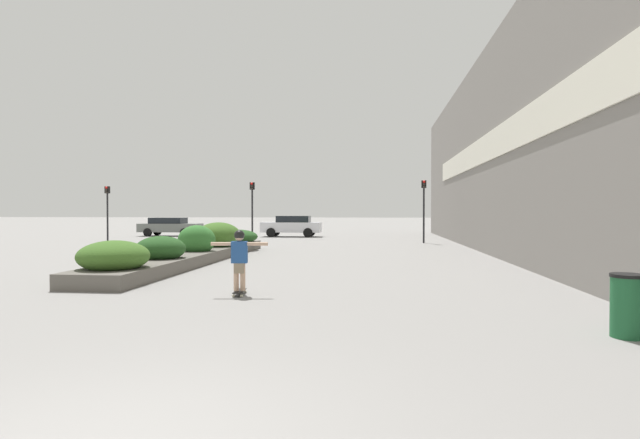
{
  "coord_description": "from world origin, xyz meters",
  "views": [
    {
      "loc": [
        2.1,
        -3.59,
        1.88
      ],
      "look_at": [
        -0.41,
        18.86,
        1.52
      ],
      "focal_mm": 28.0,
      "sensor_mm": 36.0,
      "label": 1
    }
  ],
  "objects_px": {
    "car_center_right": "(170,226)",
    "car_center_left": "(292,226)",
    "skateboard": "(240,292)",
    "traffic_light_right": "(424,201)",
    "traffic_light_far_left": "(107,204)",
    "skateboarder": "(239,254)",
    "car_leftmost": "(538,227)",
    "trash_bin": "(627,306)",
    "traffic_light_left": "(252,202)"
  },
  "relations": [
    {
      "from": "skateboard",
      "to": "trash_bin",
      "type": "height_order",
      "value": "trash_bin"
    },
    {
      "from": "traffic_light_far_left",
      "to": "car_center_right",
      "type": "bearing_deg",
      "value": 78.06
    },
    {
      "from": "traffic_light_far_left",
      "to": "trash_bin",
      "type": "bearing_deg",
      "value": -46.96
    },
    {
      "from": "trash_bin",
      "to": "traffic_light_far_left",
      "type": "distance_m",
      "value": 30.51
    },
    {
      "from": "trash_bin",
      "to": "car_center_right",
      "type": "distance_m",
      "value": 34.7
    },
    {
      "from": "car_center_right",
      "to": "traffic_light_right",
      "type": "height_order",
      "value": "traffic_light_right"
    },
    {
      "from": "car_center_right",
      "to": "trash_bin",
      "type": "bearing_deg",
      "value": 34.01
    },
    {
      "from": "car_center_right",
      "to": "traffic_light_left",
      "type": "relative_size",
      "value": 1.25
    },
    {
      "from": "skateboard",
      "to": "traffic_light_right",
      "type": "bearing_deg",
      "value": 66.82
    },
    {
      "from": "car_center_right",
      "to": "traffic_light_right",
      "type": "distance_m",
      "value": 19.71
    },
    {
      "from": "car_center_right",
      "to": "car_center_left",
      "type": "bearing_deg",
      "value": 89.73
    },
    {
      "from": "skateboarder",
      "to": "car_leftmost",
      "type": "xyz_separation_m",
      "value": [
        14.87,
        27.15,
        -0.15
      ]
    },
    {
      "from": "skateboarder",
      "to": "traffic_light_right",
      "type": "xyz_separation_m",
      "value": [
        5.89,
        19.18,
        1.59
      ]
    },
    {
      "from": "traffic_light_far_left",
      "to": "car_center_left",
      "type": "bearing_deg",
      "value": 30.8
    },
    {
      "from": "skateboard",
      "to": "trash_bin",
      "type": "xyz_separation_m",
      "value": [
        6.78,
        -3.05,
        0.41
      ]
    },
    {
      "from": "traffic_light_right",
      "to": "traffic_light_far_left",
      "type": "bearing_deg",
      "value": 179.93
    },
    {
      "from": "skateboarder",
      "to": "traffic_light_left",
      "type": "height_order",
      "value": "traffic_light_left"
    },
    {
      "from": "car_center_left",
      "to": "traffic_light_far_left",
      "type": "distance_m",
      "value": 12.72
    },
    {
      "from": "car_leftmost",
      "to": "car_center_right",
      "type": "distance_m",
      "value": 27.53
    },
    {
      "from": "car_center_right",
      "to": "traffic_light_far_left",
      "type": "height_order",
      "value": "traffic_light_far_left"
    },
    {
      "from": "skateboarder",
      "to": "traffic_light_right",
      "type": "bearing_deg",
      "value": 66.82
    },
    {
      "from": "skateboarder",
      "to": "car_leftmost",
      "type": "height_order",
      "value": "skateboarder"
    },
    {
      "from": "skateboard",
      "to": "car_leftmost",
      "type": "relative_size",
      "value": 0.16
    },
    {
      "from": "skateboard",
      "to": "car_center_right",
      "type": "height_order",
      "value": "car_center_right"
    },
    {
      "from": "skateboarder",
      "to": "traffic_light_far_left",
      "type": "height_order",
      "value": "traffic_light_far_left"
    },
    {
      "from": "skateboard",
      "to": "car_center_left",
      "type": "relative_size",
      "value": 0.18
    },
    {
      "from": "car_center_right",
      "to": "traffic_light_right",
      "type": "bearing_deg",
      "value": 70.57
    },
    {
      "from": "car_center_right",
      "to": "traffic_light_far_left",
      "type": "relative_size",
      "value": 1.33
    },
    {
      "from": "skateboard",
      "to": "car_center_right",
      "type": "xyz_separation_m",
      "value": [
        -12.63,
        25.71,
        0.68
      ]
    },
    {
      "from": "trash_bin",
      "to": "traffic_light_left",
      "type": "relative_size",
      "value": 0.26
    },
    {
      "from": "skateboarder",
      "to": "traffic_light_left",
      "type": "xyz_separation_m",
      "value": [
        -4.59,
        19.39,
        1.57
      ]
    },
    {
      "from": "skateboarder",
      "to": "car_center_left",
      "type": "distance_m",
      "value": 25.86
    },
    {
      "from": "trash_bin",
      "to": "traffic_light_right",
      "type": "distance_m",
      "value": 22.34
    },
    {
      "from": "trash_bin",
      "to": "traffic_light_far_left",
      "type": "relative_size",
      "value": 0.27
    },
    {
      "from": "skateboarder",
      "to": "car_center_left",
      "type": "bearing_deg",
      "value": 90.91
    },
    {
      "from": "skateboard",
      "to": "skateboarder",
      "type": "xyz_separation_m",
      "value": [
        0.0,
        -0.0,
        0.85
      ]
    },
    {
      "from": "skateboard",
      "to": "skateboarder",
      "type": "height_order",
      "value": "skateboarder"
    },
    {
      "from": "car_center_left",
      "to": "traffic_light_right",
      "type": "relative_size",
      "value": 1.18
    },
    {
      "from": "skateboard",
      "to": "trash_bin",
      "type": "distance_m",
      "value": 7.45
    },
    {
      "from": "skateboard",
      "to": "skateboarder",
      "type": "relative_size",
      "value": 0.56
    },
    {
      "from": "car_center_left",
      "to": "skateboard",
      "type": "bearing_deg",
      "value": -172.98
    },
    {
      "from": "car_leftmost",
      "to": "traffic_light_right",
      "type": "height_order",
      "value": "traffic_light_right"
    },
    {
      "from": "skateboarder",
      "to": "car_leftmost",
      "type": "distance_m",
      "value": 30.95
    },
    {
      "from": "skateboarder",
      "to": "traffic_light_left",
      "type": "bearing_deg",
      "value": 97.2
    },
    {
      "from": "car_leftmost",
      "to": "traffic_light_right",
      "type": "relative_size",
      "value": 1.29
    },
    {
      "from": "traffic_light_left",
      "to": "trash_bin",
      "type": "bearing_deg",
      "value": -63.13
    },
    {
      "from": "trash_bin",
      "to": "car_center_left",
      "type": "distance_m",
      "value": 30.39
    },
    {
      "from": "car_leftmost",
      "to": "car_center_right",
      "type": "height_order",
      "value": "car_leftmost"
    },
    {
      "from": "traffic_light_left",
      "to": "traffic_light_right",
      "type": "relative_size",
      "value": 0.99
    },
    {
      "from": "traffic_light_far_left",
      "to": "skateboarder",
      "type": "bearing_deg",
      "value": -53.89
    }
  ]
}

